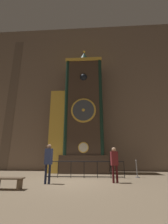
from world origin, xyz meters
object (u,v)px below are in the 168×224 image
object	(u,v)px
visitor_near	(48,159)
stanchion_post	(137,172)
visitor_far	(114,161)
clock_tower	(79,115)
visitor_bench	(9,181)

from	to	relation	value
visitor_near	stanchion_post	distance (m)	5.36
visitor_near	visitor_far	world-z (taller)	visitor_near
clock_tower	visitor_near	distance (m)	5.65
stanchion_post	visitor_bench	world-z (taller)	stanchion_post
visitor_far	stanchion_post	bearing A→B (deg)	38.26
visitor_near	stanchion_post	bearing A→B (deg)	38.98
visitor_bench	visitor_far	bearing A→B (deg)	20.32
visitor_far	stanchion_post	xyz separation A→B (m)	(1.55, 1.82, -0.69)
visitor_near	visitor_bench	bearing A→B (deg)	-121.84
visitor_far	stanchion_post	distance (m)	2.49
visitor_far	visitor_bench	bearing A→B (deg)	-171.00
clock_tower	visitor_near	xyz separation A→B (m)	(-1.09, -4.41, -3.36)
visitor_near	clock_tower	bearing A→B (deg)	89.72
stanchion_post	visitor_bench	size ratio (longest dim) A/B	0.86
visitor_near	visitor_far	size ratio (longest dim) A/B	1.08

